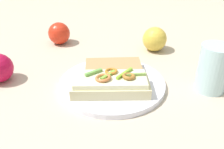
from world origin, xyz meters
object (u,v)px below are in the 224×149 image
plate (112,84)px  bread_slice_side (112,69)px  apple_1 (155,39)px  sandwich (112,84)px  drinking_glass (213,68)px  apple_0 (59,33)px

plate → bread_slice_side: size_ratio=1.82×
apple_1 → bread_slice_side: bearing=147.0°
sandwich → bread_slice_side: (0.08, 0.01, -0.01)m
apple_1 → drinking_glass: 0.25m
plate → bread_slice_side: bread_slice_side is taller
bread_slice_side → apple_0: apple_0 is taller
sandwich → bread_slice_side: size_ratio=1.29×
bread_slice_side → apple_0: bearing=-55.2°
bread_slice_side → apple_1: apple_1 is taller
bread_slice_side → sandwich: bearing=88.1°
drinking_glass → apple_0: bearing=60.7°
sandwich → apple_1: bearing=-118.6°
plate → drinking_glass: 0.25m
apple_0 → drinking_glass: drinking_glass is taller
apple_0 → apple_1: (-0.03, -0.32, 0.00)m
bread_slice_side → drinking_glass: (-0.03, -0.25, 0.03)m
sandwich → apple_0: bearing=-61.2°
apple_0 → drinking_glass: (-0.25, -0.45, 0.02)m
drinking_glass → bread_slice_side: bearing=81.9°
plate → apple_1: bearing=-27.0°
bread_slice_side → drinking_glass: bearing=163.7°
plate → sandwich: sandwich is taller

